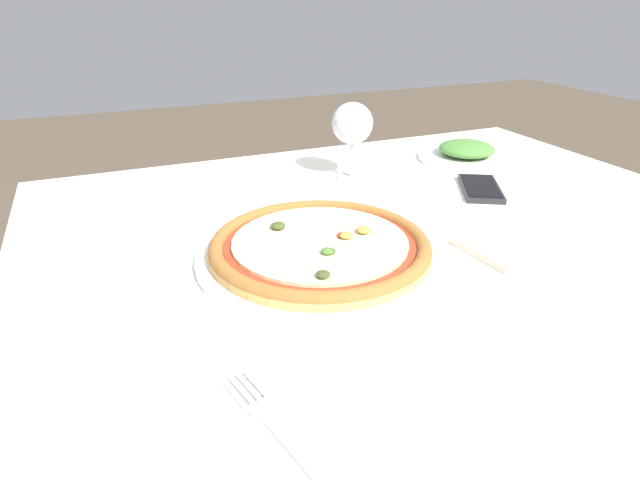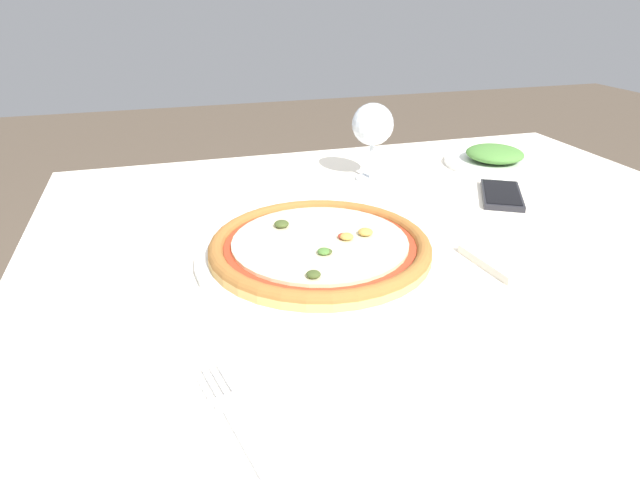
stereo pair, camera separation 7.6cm
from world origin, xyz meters
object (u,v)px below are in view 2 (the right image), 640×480
dining_table (412,285)px  wine_glass_far_left (373,126)px  fork (236,419)px  cell_phone (502,195)px  pizza_plate (320,248)px  side_plate (494,158)px

dining_table → wine_glass_far_left: (0.03, 0.27, 0.20)m
fork → cell_phone: (0.56, 0.43, 0.00)m
pizza_plate → fork: bearing=-120.0°
wine_glass_far_left → pizza_plate: bearing=-123.0°
pizza_plate → cell_phone: bearing=19.6°
dining_table → side_plate: size_ratio=5.65×
dining_table → cell_phone: cell_phone is taller
pizza_plate → side_plate: (0.50, 0.32, -0.00)m
pizza_plate → cell_phone: (0.40, 0.14, -0.01)m
side_plate → pizza_plate: bearing=-147.1°
cell_phone → dining_table: bearing=-154.6°
fork → side_plate: size_ratio=0.79×
dining_table → cell_phone: (0.23, 0.11, 0.10)m
dining_table → cell_phone: 0.27m
fork → side_plate: (0.66, 0.61, 0.01)m
wine_glass_far_left → fork: bearing=-121.6°
wine_glass_far_left → side_plate: bearing=2.4°
fork → wine_glass_far_left: size_ratio=1.09×
pizza_plate → side_plate: size_ratio=1.68×
dining_table → wine_glass_far_left: size_ratio=7.77×
dining_table → pizza_plate: 0.21m
cell_phone → side_plate: bearing=61.1°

